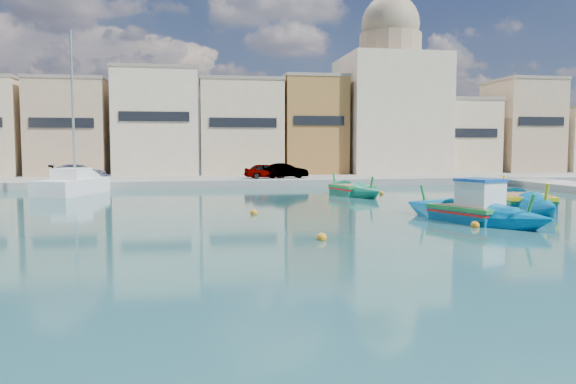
{
  "coord_description": "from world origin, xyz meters",
  "views": [
    {
      "loc": [
        -10.44,
        -16.83,
        3.26
      ],
      "look_at": [
        -6.57,
        6.0,
        1.4
      ],
      "focal_mm": 35.0,
      "sensor_mm": 36.0,
      "label": 1
    }
  ],
  "objects_px": {
    "church_block": "(389,98)",
    "luzzu_green": "(352,191)",
    "yacht_north": "(86,186)",
    "luzzu_blue_cabin": "(472,214)",
    "luzzu_cyan_mid": "(523,204)"
  },
  "relations": [
    {
      "from": "luzzu_blue_cabin",
      "to": "luzzu_green",
      "type": "xyz_separation_m",
      "value": [
        -1.39,
        14.02,
        -0.09
      ]
    },
    {
      "from": "church_block",
      "to": "luzzu_green",
      "type": "bearing_deg",
      "value": -116.02
    },
    {
      "from": "luzzu_blue_cabin",
      "to": "yacht_north",
      "type": "xyz_separation_m",
      "value": [
        -19.67,
        19.67,
        0.12
      ]
    },
    {
      "from": "yacht_north",
      "to": "luzzu_blue_cabin",
      "type": "bearing_deg",
      "value": -45.0
    },
    {
      "from": "luzzu_blue_cabin",
      "to": "luzzu_cyan_mid",
      "type": "relative_size",
      "value": 0.86
    },
    {
      "from": "luzzu_cyan_mid",
      "to": "luzzu_green",
      "type": "distance_m",
      "value": 11.78
    },
    {
      "from": "church_block",
      "to": "luzzu_blue_cabin",
      "type": "bearing_deg",
      "value": -103.89
    },
    {
      "from": "luzzu_blue_cabin",
      "to": "yacht_north",
      "type": "distance_m",
      "value": 27.82
    },
    {
      "from": "church_block",
      "to": "luzzu_green",
      "type": "distance_m",
      "value": 23.87
    },
    {
      "from": "luzzu_cyan_mid",
      "to": "yacht_north",
      "type": "distance_m",
      "value": 29.19
    },
    {
      "from": "church_block",
      "to": "luzzu_cyan_mid",
      "type": "height_order",
      "value": "church_block"
    },
    {
      "from": "luzzu_green",
      "to": "yacht_north",
      "type": "xyz_separation_m",
      "value": [
        -18.28,
        5.65,
        0.22
      ]
    },
    {
      "from": "luzzu_blue_cabin",
      "to": "yacht_north",
      "type": "height_order",
      "value": "yacht_north"
    },
    {
      "from": "luzzu_blue_cabin",
      "to": "luzzu_green",
      "type": "height_order",
      "value": "luzzu_blue_cabin"
    },
    {
      "from": "luzzu_green",
      "to": "luzzu_cyan_mid",
      "type": "bearing_deg",
      "value": -56.81
    }
  ]
}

